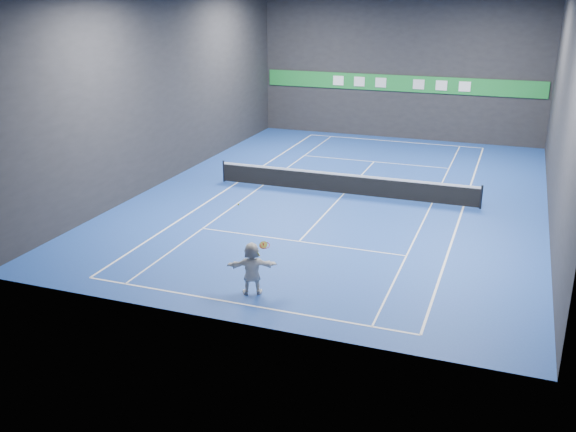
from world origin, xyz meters
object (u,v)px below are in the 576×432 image
(player, at_px, (252,268))
(tennis_ball, at_px, (238,204))
(tennis_net, at_px, (344,183))
(tennis_racket, at_px, (264,246))

(player, bearing_deg, tennis_ball, -29.45)
(player, distance_m, tennis_net, 11.08)
(player, height_order, tennis_net, player)
(tennis_net, height_order, tennis_racket, tennis_racket)
(tennis_ball, relative_size, tennis_net, 0.00)
(tennis_ball, xyz_separation_m, tennis_net, (0.37, 11.03, -2.36))
(player, bearing_deg, tennis_racket, 163.84)
(tennis_racket, bearing_deg, tennis_ball, 179.97)
(tennis_ball, bearing_deg, tennis_net, 88.09)
(tennis_ball, bearing_deg, tennis_racket, -0.03)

